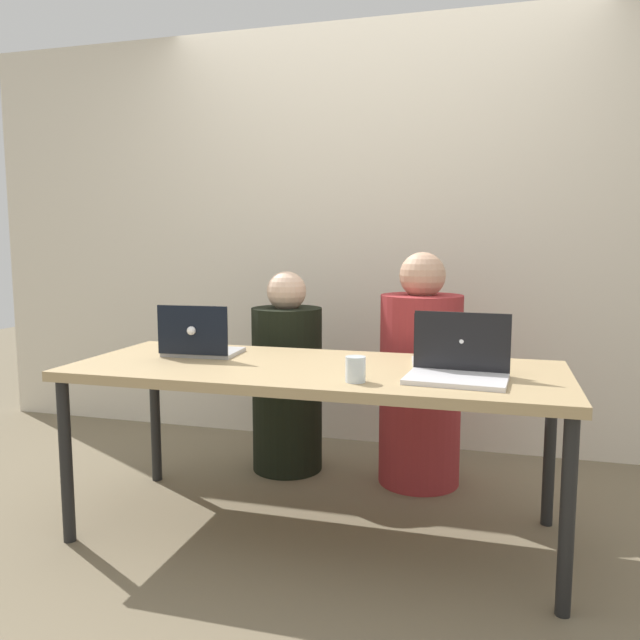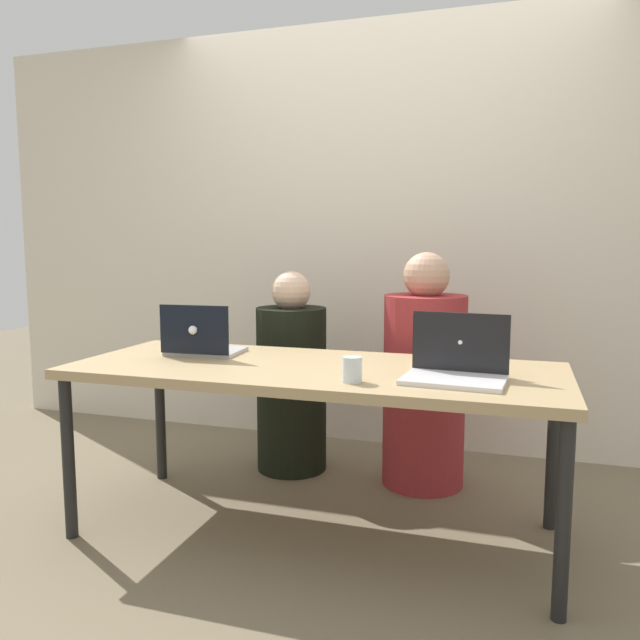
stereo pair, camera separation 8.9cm
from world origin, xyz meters
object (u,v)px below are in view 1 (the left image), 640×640
object	(u,v)px
person_on_left	(287,383)
laptop_back_right	(449,356)
person_on_right	(420,382)
water_glass_right	(355,371)
laptop_back_left	(200,344)
laptop_front_right	(458,365)

from	to	relation	value
person_on_left	laptop_back_right	size ratio (longest dim) A/B	3.35
person_on_right	water_glass_right	world-z (taller)	person_on_right
laptop_back_right	water_glass_right	distance (m)	0.46
laptop_back_right	water_glass_right	world-z (taller)	laptop_back_right
person_on_left	person_on_right	xyz separation A→B (m)	(0.71, 0.00, 0.05)
laptop_back_left	laptop_front_right	bearing A→B (deg)	167.55
laptop_back_right	laptop_front_right	bearing A→B (deg)	94.70
person_on_right	water_glass_right	distance (m)	0.97
person_on_left	laptop_front_right	xyz separation A→B (m)	(0.93, -0.78, 0.29)
person_on_right	laptop_front_right	distance (m)	0.85
water_glass_right	person_on_right	bearing A→B (deg)	82.02
laptop_front_right	water_glass_right	xyz separation A→B (m)	(-0.35, -0.15, -0.01)
laptop_back_left	laptop_front_right	world-z (taller)	laptop_front_right
laptop_front_right	water_glass_right	size ratio (longest dim) A/B	4.05
person_on_left	laptop_front_right	world-z (taller)	person_on_left
laptop_back_right	laptop_front_right	size ratio (longest dim) A/B	0.84
person_on_right	laptop_back_left	world-z (taller)	person_on_right
person_on_right	laptop_back_right	distance (m)	0.66
person_on_left	person_on_right	distance (m)	0.71
person_on_right	laptop_back_left	size ratio (longest dim) A/B	3.51
laptop_back_right	water_glass_right	bearing A→B (deg)	39.21
laptop_back_left	water_glass_right	size ratio (longest dim) A/B	3.57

